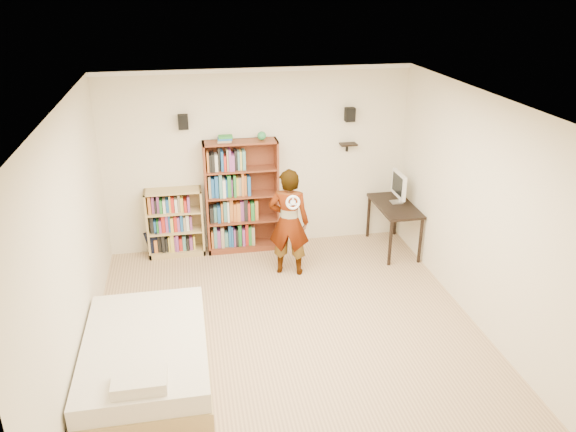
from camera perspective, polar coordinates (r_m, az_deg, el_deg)
name	(u,v)px	position (r m, az deg, el deg)	size (l,w,h in m)	color
ground	(290,334)	(6.71, 0.18, -11.92)	(4.50, 5.00, 0.01)	tan
room_shell	(290,194)	(5.88, 0.20, 2.27)	(4.52, 5.02, 2.71)	beige
crown_molding	(290,108)	(5.62, 0.22, 10.95)	(4.50, 5.00, 0.06)	white
speaker_left	(183,122)	(8.01, -10.61, 9.38)	(0.14, 0.12, 0.20)	black
speaker_right	(350,115)	(8.36, 6.31, 10.21)	(0.14, 0.12, 0.20)	black
wall_shelf	(348,144)	(8.48, 6.16, 7.26)	(0.25, 0.16, 0.03)	black
tall_bookshelf	(242,197)	(8.34, -4.70, 1.95)	(1.07, 0.31, 1.70)	brown
low_bookshelf	(175,223)	(8.44, -11.39, -0.67)	(0.82, 0.31, 1.03)	tan
computer_desk	(393,227)	(8.64, 10.65, -1.10)	(0.53, 1.07, 0.73)	black
imac	(397,188)	(8.50, 11.06, 2.83)	(0.09, 0.47, 0.47)	white
daybed	(146,353)	(6.13, -14.24, -13.32)	(1.26, 1.94, 0.57)	silver
person	(289,222)	(7.66, 0.08, -0.65)	(0.56, 0.37, 1.53)	black
wii_wheel	(293,202)	(7.24, 0.51, 1.39)	(0.19, 0.19, 0.03)	white
navy_bag	(156,243)	(8.58, -13.22, -2.68)	(0.30, 0.19, 0.41)	black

